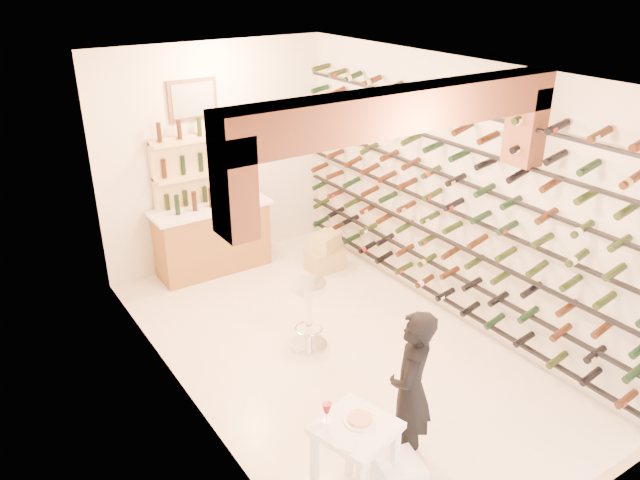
{
  "coord_description": "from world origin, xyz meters",
  "views": [
    {
      "loc": [
        -3.47,
        -4.94,
        4.17
      ],
      "look_at": [
        0.0,
        0.3,
        1.3
      ],
      "focal_mm": 34.49,
      "sensor_mm": 36.0,
      "label": 1
    }
  ],
  "objects_px": {
    "wine_rack": "(440,201)",
    "back_counter": "(213,237)",
    "crate_lower": "(325,260)",
    "person": "(411,391)",
    "tasting_table": "(355,440)",
    "chrome_barstool": "(308,310)"
  },
  "relations": [
    {
      "from": "wine_rack",
      "to": "back_counter",
      "type": "height_order",
      "value": "wine_rack"
    },
    {
      "from": "wine_rack",
      "to": "tasting_table",
      "type": "bearing_deg",
      "value": -144.12
    },
    {
      "from": "back_counter",
      "to": "chrome_barstool",
      "type": "relative_size",
      "value": 2.0
    },
    {
      "from": "wine_rack",
      "to": "person",
      "type": "xyz_separation_m",
      "value": [
        -1.98,
        -1.8,
        -0.77
      ]
    },
    {
      "from": "person",
      "to": "chrome_barstool",
      "type": "bearing_deg",
      "value": -133.48
    },
    {
      "from": "tasting_table",
      "to": "chrome_barstool",
      "type": "bearing_deg",
      "value": 50.82
    },
    {
      "from": "wine_rack",
      "to": "back_counter",
      "type": "relative_size",
      "value": 3.35
    },
    {
      "from": "person",
      "to": "tasting_table",
      "type": "bearing_deg",
      "value": -25.51
    },
    {
      "from": "back_counter",
      "to": "tasting_table",
      "type": "distance_m",
      "value": 4.67
    },
    {
      "from": "chrome_barstool",
      "to": "wine_rack",
      "type": "bearing_deg",
      "value": -7.28
    },
    {
      "from": "person",
      "to": "crate_lower",
      "type": "bearing_deg",
      "value": -149.79
    },
    {
      "from": "back_counter",
      "to": "tasting_table",
      "type": "bearing_deg",
      "value": -100.47
    },
    {
      "from": "wine_rack",
      "to": "back_counter",
      "type": "bearing_deg",
      "value": 124.66
    },
    {
      "from": "back_counter",
      "to": "person",
      "type": "distance_m",
      "value": 4.45
    },
    {
      "from": "chrome_barstool",
      "to": "crate_lower",
      "type": "bearing_deg",
      "value": 50.42
    },
    {
      "from": "wine_rack",
      "to": "back_counter",
      "type": "xyz_separation_m",
      "value": [
        -1.83,
        2.65,
        -1.02
      ]
    },
    {
      "from": "person",
      "to": "chrome_barstool",
      "type": "distance_m",
      "value": 2.05
    },
    {
      "from": "wine_rack",
      "to": "crate_lower",
      "type": "height_order",
      "value": "wine_rack"
    },
    {
      "from": "person",
      "to": "back_counter",
      "type": "bearing_deg",
      "value": -128.72
    },
    {
      "from": "back_counter",
      "to": "chrome_barstool",
      "type": "xyz_separation_m",
      "value": [
        0.09,
        -2.43,
        -0.04
      ]
    },
    {
      "from": "wine_rack",
      "to": "chrome_barstool",
      "type": "relative_size",
      "value": 6.72
    },
    {
      "from": "tasting_table",
      "to": "chrome_barstool",
      "type": "relative_size",
      "value": 1.2
    }
  ]
}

